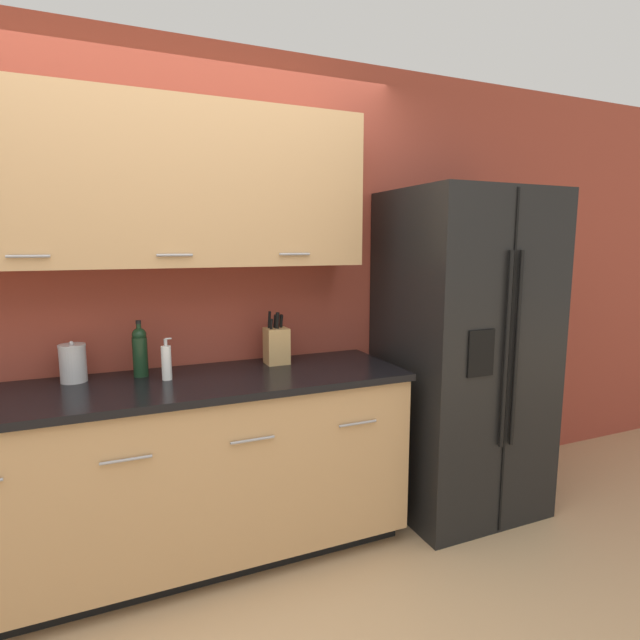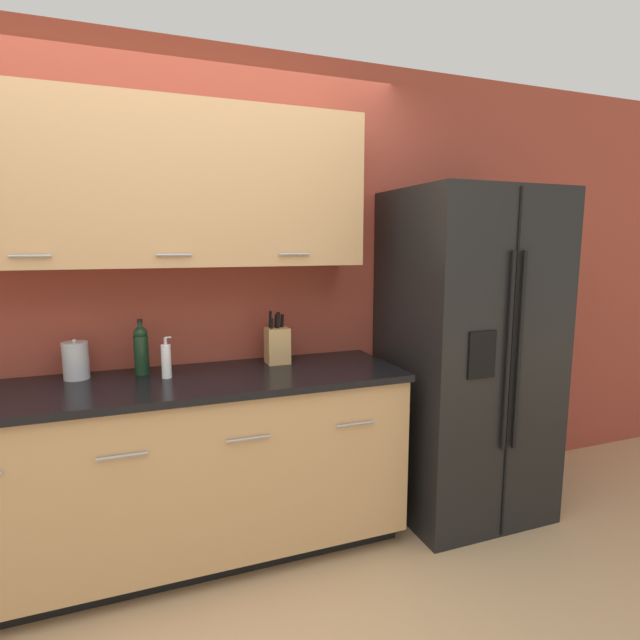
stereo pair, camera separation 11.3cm
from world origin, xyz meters
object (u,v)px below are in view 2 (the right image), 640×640
object	(u,v)px
knife_block	(277,345)
steel_canister	(76,360)
refrigerator	(466,355)
wine_bottle	(141,349)
soap_dispenser	(166,361)

from	to	relation	value
knife_block	steel_canister	xyz separation A→B (m)	(-1.00, 0.03, -0.01)
refrigerator	knife_block	size ratio (longest dim) A/B	6.49
knife_block	wine_bottle	bearing A→B (deg)	178.86
soap_dispenser	wine_bottle	bearing A→B (deg)	132.60
steel_canister	refrigerator	bearing A→B (deg)	-6.70
refrigerator	soap_dispenser	distance (m)	1.67
knife_block	wine_bottle	size ratio (longest dim) A/B	1.04
refrigerator	wine_bottle	size ratio (longest dim) A/B	6.74
soap_dispenser	knife_block	bearing A→B (deg)	10.23
refrigerator	soap_dispenser	xyz separation A→B (m)	(-1.66, 0.11, 0.08)
soap_dispenser	steel_canister	bearing A→B (deg)	161.64
wine_bottle	soap_dispenser	distance (m)	0.17
wine_bottle	steel_canister	bearing A→B (deg)	176.95
refrigerator	wine_bottle	world-z (taller)	refrigerator
knife_block	soap_dispenser	xyz separation A→B (m)	(-0.59, -0.11, -0.02)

